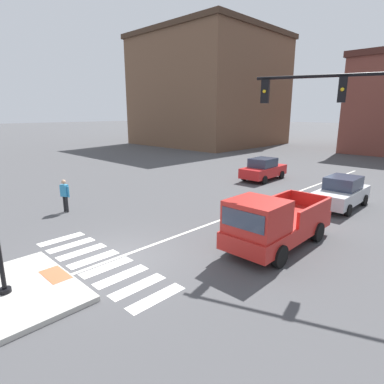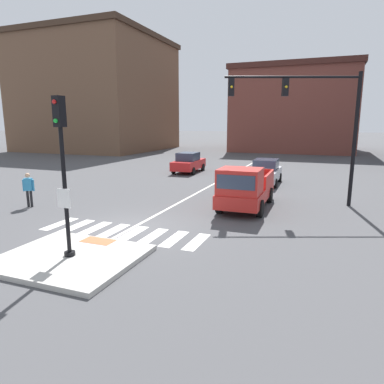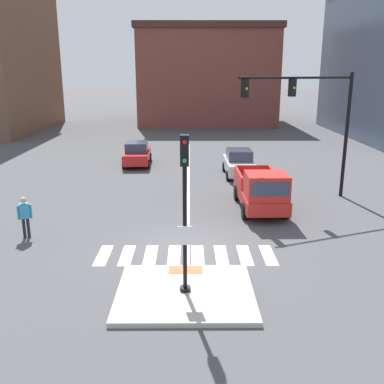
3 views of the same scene
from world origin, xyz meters
name	(u,v)px [view 3 (image 3 of 3)]	position (x,y,z in m)	size (l,w,h in m)	color
ground_plane	(186,250)	(0.00, 0.00, 0.00)	(300.00, 300.00, 0.00)	#474749
traffic_island	(185,293)	(0.00, -3.32, 0.07)	(4.02, 3.44, 0.15)	#B2AFA8
tactile_pad_front	(186,270)	(0.00, -1.94, 0.15)	(1.10, 0.60, 0.01)	#DB5B38
signal_pole	(185,201)	(0.00, -3.32, 2.92)	(0.44, 0.38, 4.60)	black
crosswalk_stripe_a	(103,255)	(-2.97, -0.45, 0.00)	(0.44, 1.80, 0.01)	silver
crosswalk_stripe_b	(127,255)	(-2.12, -0.45, 0.00)	(0.44, 1.80, 0.01)	silver
crosswalk_stripe_c	(151,255)	(-1.27, -0.45, 0.00)	(0.44, 1.80, 0.01)	silver
crosswalk_stripe_d	(174,255)	(-0.42, -0.45, 0.00)	(0.44, 1.80, 0.01)	silver
crosswalk_stripe_e	(198,255)	(0.42, -0.45, 0.00)	(0.44, 1.80, 0.01)	silver
crosswalk_stripe_f	(221,255)	(1.27, -0.45, 0.00)	(0.44, 1.80, 0.01)	silver
crosswalk_stripe_g	(245,255)	(2.12, -0.45, 0.00)	(0.44, 1.80, 0.01)	silver
crosswalk_stripe_h	(268,255)	(2.97, -0.45, 0.00)	(0.44, 1.80, 0.01)	silver
lane_centre_line	(188,183)	(0.07, 10.00, 0.00)	(0.14, 28.00, 0.01)	silver
traffic_light_mast	(315,112)	(6.24, 6.43, 4.48)	(5.93, 2.46, 6.33)	black
building_corner_left	(206,75)	(2.31, 43.27, 5.87)	(16.84, 16.56, 11.69)	brown
car_silver_eastbound_far	(239,163)	(3.27, 11.89, 0.81)	(1.89, 4.13, 1.64)	silver
car_red_westbound_distant	(137,154)	(-3.54, 15.12, 0.81)	(1.96, 4.16, 1.64)	red
pickup_truck_red_eastbound_mid	(261,191)	(3.50, 4.62, 0.98)	(2.12, 5.13, 2.08)	red
pedestrian_at_curb_left	(25,214)	(-6.33, 1.30, 0.98)	(0.51, 0.35, 1.67)	black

